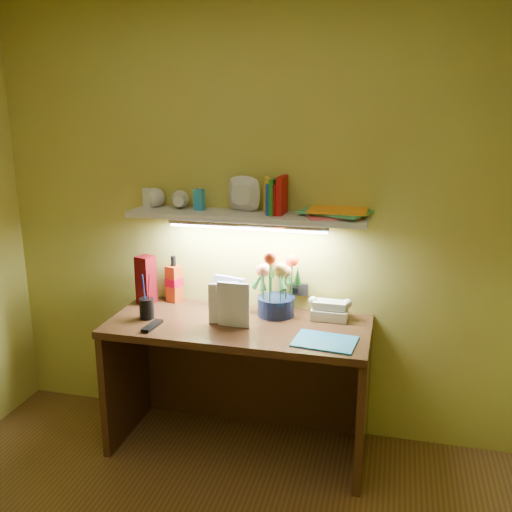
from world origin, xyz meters
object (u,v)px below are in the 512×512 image
Objects in this scene: desk at (239,386)px; desk_clock at (337,311)px; telephone at (330,308)px; flower_bouquet at (276,284)px; whisky_bottle at (174,279)px.

desk_clock is (0.51, 0.22, 0.41)m from desk.
telephone is at bearing -136.34° from desk_clock.
desk is 3.86× the size of flower_bouquet.
whisky_bottle reaches higher than desk.
flower_bouquet is (0.17, 0.17, 0.56)m from desk.
telephone is 2.80× the size of desk_clock.
whisky_bottle is at bearing -169.95° from desk_clock.
flower_bouquet reaches higher than desk.
flower_bouquet is at bearing -7.01° from whisky_bottle.
desk_clock is at bearing 31.52° from telephone.
telephone is 0.71× the size of whisky_bottle.
telephone is at bearing 4.04° from flower_bouquet.
desk is 0.67m from telephone.
desk is 19.99× the size of desk_clock.
telephone is 0.05m from desk_clock.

